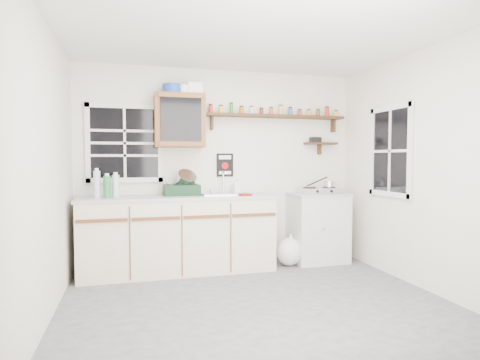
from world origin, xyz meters
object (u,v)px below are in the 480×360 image
Objects in this scene: right_cabinet at (318,227)px; upper_cabinet at (180,121)px; hotplate at (319,190)px; spice_shelf at (276,116)px; main_cabinet at (179,234)px; dish_rack at (183,187)px.

upper_cabinet is at bearing 176.24° from right_cabinet.
hotplate is (0.01, -0.02, 0.49)m from right_cabinet.
hotplate is at bearing -21.28° from spice_shelf.
upper_cabinet reaches higher than hotplate.
right_cabinet is (1.83, 0.03, -0.01)m from main_cabinet.
dish_rack is (-1.25, -0.15, -0.91)m from spice_shelf.
right_cabinet is 0.48× the size of spice_shelf.
hotplate is (1.81, -0.14, -0.88)m from upper_cabinet.
spice_shelf is at bearing 160.31° from right_cabinet.
right_cabinet is 1.60× the size of hotplate.
main_cabinet is at bearing -170.77° from spice_shelf.
upper_cabinet reaches higher than main_cabinet.
main_cabinet reaches higher than right_cabinet.
dish_rack reaches higher than hotplate.
dish_rack is (0.06, 0.07, 0.56)m from main_cabinet.
upper_cabinet is at bearing 106.70° from dish_rack.
upper_cabinet is 2.02m from hotplate.
dish_rack reaches higher than right_cabinet.
main_cabinet is 1.21× the size of spice_shelf.
main_cabinet is at bearing -103.68° from upper_cabinet.
upper_cabinet is 0.34× the size of spice_shelf.
main_cabinet is at bearing -132.16° from dish_rack.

